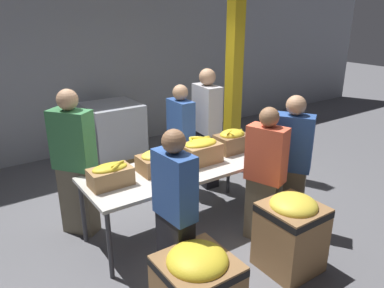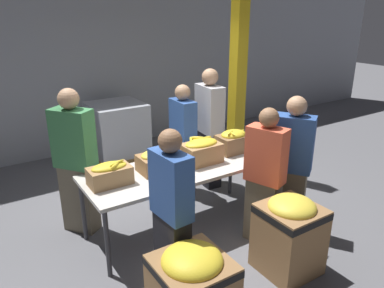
% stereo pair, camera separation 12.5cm
% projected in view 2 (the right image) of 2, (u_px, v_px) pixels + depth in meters
% --- Properties ---
extents(ground_plane, '(30.00, 30.00, 0.00)m').
position_uv_depth(ground_plane, '(181.00, 227.00, 4.69)').
color(ground_plane, slate).
extents(wall_back, '(16.00, 0.08, 4.00)m').
position_uv_depth(wall_back, '(83.00, 42.00, 6.59)').
color(wall_back, '#9399A3').
rests_on(wall_back, ground_plane).
extents(sorting_table, '(2.28, 0.89, 0.81)m').
position_uv_depth(sorting_table, '(180.00, 172.00, 4.43)').
color(sorting_table, beige).
rests_on(sorting_table, ground_plane).
extents(banana_box_0, '(0.45, 0.27, 0.26)m').
position_uv_depth(banana_box_0, '(110.00, 174.00, 3.95)').
color(banana_box_0, '#A37A4C').
rests_on(banana_box_0, sorting_table).
extents(banana_box_1, '(0.47, 0.31, 0.27)m').
position_uv_depth(banana_box_1, '(159.00, 160.00, 4.29)').
color(banana_box_1, olive).
rests_on(banana_box_1, sorting_table).
extents(banana_box_2, '(0.46, 0.33, 0.31)m').
position_uv_depth(banana_box_2, '(201.00, 151.00, 4.51)').
color(banana_box_2, '#A37A4C').
rests_on(banana_box_2, sorting_table).
extents(banana_box_3, '(0.43, 0.29, 0.31)m').
position_uv_depth(banana_box_3, '(233.00, 141.00, 4.84)').
color(banana_box_3, olive).
rests_on(banana_box_3, sorting_table).
extents(volunteer_0, '(0.34, 0.48, 1.60)m').
position_uv_depth(volunteer_0, '(265.00, 178.00, 4.16)').
color(volunteer_0, '#6B604C').
rests_on(volunteer_0, ground_plane).
extents(volunteer_1, '(0.47, 0.52, 1.76)m').
position_uv_depth(volunteer_1, '(76.00, 163.00, 4.36)').
color(volunteer_1, '#6B604C').
rests_on(volunteer_1, ground_plane).
extents(volunteer_2, '(0.23, 0.44, 1.60)m').
position_uv_depth(volunteer_2, '(183.00, 141.00, 5.32)').
color(volunteer_2, '#6B604C').
rests_on(volunteer_2, ground_plane).
extents(volunteer_3, '(0.25, 0.45, 1.61)m').
position_uv_depth(volunteer_3, '(172.00, 212.00, 3.47)').
color(volunteer_3, black).
rests_on(volunteer_3, ground_plane).
extents(volunteer_4, '(0.28, 0.50, 1.78)m').
position_uv_depth(volunteer_4, '(209.00, 129.00, 5.53)').
color(volunteer_4, black).
rests_on(volunteer_4, ground_plane).
extents(volunteer_5, '(0.44, 0.50, 1.68)m').
position_uv_depth(volunteer_5, '(291.00, 167.00, 4.36)').
color(volunteer_5, '#6B604C').
rests_on(volunteer_5, ground_plane).
extents(donation_bin_0, '(0.63, 0.63, 0.70)m').
position_uv_depth(donation_bin_0, '(192.00, 282.00, 3.22)').
color(donation_bin_0, olive).
rests_on(donation_bin_0, ground_plane).
extents(donation_bin_1, '(0.56, 0.56, 0.83)m').
position_uv_depth(donation_bin_1, '(289.00, 232.00, 3.79)').
color(donation_bin_1, olive).
rests_on(donation_bin_1, ground_plane).
extents(support_pillar, '(0.20, 0.20, 4.00)m').
position_uv_depth(support_pillar, '(239.00, 48.00, 5.73)').
color(support_pillar, gold).
rests_on(support_pillar, ground_plane).
extents(pallet_stack_0, '(0.98, 0.98, 1.02)m').
position_uv_depth(pallet_stack_0, '(118.00, 132.00, 6.62)').
color(pallet_stack_0, olive).
rests_on(pallet_stack_0, ground_plane).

